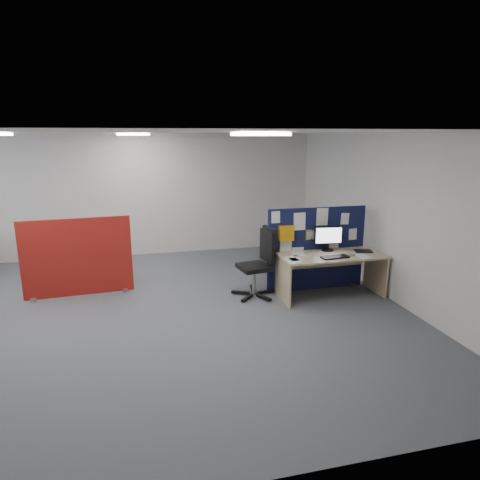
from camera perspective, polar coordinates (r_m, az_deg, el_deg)
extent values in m
plane|color=#515459|center=(6.76, -16.95, -9.99)|extent=(9.00, 9.00, 0.00)
cube|color=white|center=(6.21, -18.74, 13.51)|extent=(9.00, 7.00, 0.02)
cube|color=silver|center=(9.79, -16.58, 5.59)|extent=(9.00, 0.02, 2.70)
cube|color=silver|center=(3.03, -21.83, -12.87)|extent=(9.00, 0.02, 2.70)
cube|color=silver|center=(7.51, 18.91, 3.04)|extent=(0.02, 7.00, 2.70)
cube|color=white|center=(5.41, 2.65, 13.93)|extent=(0.60, 0.60, 0.04)
cube|color=white|center=(8.69, -14.07, 13.51)|extent=(0.60, 0.60, 0.04)
cube|color=#101B3B|center=(7.56, 10.11, -1.18)|extent=(1.77, 0.06, 1.46)
cube|color=#98979C|center=(7.52, 4.73, -6.77)|extent=(0.08, 0.30, 0.04)
cube|color=#98979C|center=(8.08, 14.69, -5.69)|extent=(0.08, 0.30, 0.04)
cube|color=white|center=(7.12, 4.79, 3.05)|extent=(0.15, 0.01, 0.20)
cube|color=white|center=(7.28, 7.95, 2.46)|extent=(0.21, 0.01, 0.30)
cube|color=white|center=(7.43, 10.91, 3.07)|extent=(0.21, 0.01, 0.30)
cube|color=white|center=(7.63, 13.81, 2.77)|extent=(0.15, 0.01, 0.20)
cube|color=white|center=(7.28, 6.14, -0.48)|extent=(0.21, 0.01, 0.30)
cube|color=white|center=(7.62, 12.27, -0.23)|extent=(0.21, 0.01, 0.30)
cube|color=white|center=(7.76, 14.80, 0.75)|extent=(0.15, 0.01, 0.20)
cube|color=white|center=(7.52, 9.22, -2.57)|extent=(0.21, 0.01, 0.30)
cube|color=white|center=(7.41, 7.67, -2.09)|extent=(0.21, 0.01, 0.30)
cube|color=gold|center=(7.42, 9.61, 0.72)|extent=(0.24, 0.01, 0.18)
cube|color=orange|center=(7.19, 6.18, 0.89)|extent=(0.25, 0.10, 0.25)
cube|color=tan|center=(7.25, 12.10, -2.02)|extent=(1.75, 0.78, 0.03)
cube|color=tan|center=(7.05, 5.72, -5.37)|extent=(0.03, 0.72, 0.70)
cube|color=tan|center=(7.76, 17.62, -4.15)|extent=(0.03, 0.72, 0.70)
cube|color=tan|center=(7.61, 10.87, -2.50)|extent=(1.58, 0.02, 0.30)
cylinder|color=black|center=(7.48, 11.58, -1.32)|extent=(0.20, 0.20, 0.02)
cube|color=black|center=(7.46, 11.60, -0.87)|extent=(0.04, 0.03, 0.10)
cube|color=black|center=(7.42, 11.68, 0.63)|extent=(0.48, 0.09, 0.30)
cube|color=white|center=(7.40, 11.74, 0.60)|extent=(0.44, 0.06, 0.26)
cube|color=black|center=(7.07, 12.54, -2.22)|extent=(0.46, 0.21, 0.02)
cube|color=#98979C|center=(7.24, 14.68, -1.97)|extent=(0.10, 0.06, 0.03)
cube|color=black|center=(7.57, 16.12, -1.42)|extent=(0.32, 0.28, 0.01)
cube|color=maroon|center=(7.67, -20.85, -2.17)|extent=(1.77, 0.18, 1.33)
cube|color=#98979C|center=(7.98, -25.73, -6.90)|extent=(0.08, 0.30, 0.04)
cube|color=#98979C|center=(7.80, -15.04, -6.44)|extent=(0.08, 0.30, 0.04)
cube|color=black|center=(7.41, 3.53, -6.88)|extent=(0.32, 0.10, 0.04)
cube|color=black|center=(7.53, 1.66, -6.51)|extent=(0.10, 0.32, 0.04)
cube|color=black|center=(7.35, 0.07, -7.00)|extent=(0.31, 0.19, 0.04)
cube|color=black|center=(7.12, 0.96, -7.73)|extent=(0.26, 0.27, 0.04)
cube|color=black|center=(7.15, 3.18, -7.64)|extent=(0.19, 0.31, 0.04)
cylinder|color=#98979C|center=(7.23, 1.89, -5.49)|extent=(0.06, 0.06, 0.45)
cube|color=black|center=(7.16, 1.91, -3.64)|extent=(0.56, 0.56, 0.07)
cube|color=black|center=(7.16, 3.63, -0.80)|extent=(0.13, 0.45, 0.53)
cube|color=black|center=(7.14, 3.95, 0.47)|extent=(0.13, 0.41, 0.32)
cube|color=white|center=(6.94, 7.26, -2.41)|extent=(0.25, 0.33, 0.00)
cube|color=white|center=(7.20, 7.76, -1.83)|extent=(0.24, 0.32, 0.00)
cube|color=white|center=(7.26, 16.04, -2.11)|extent=(0.25, 0.32, 0.00)
cube|color=white|center=(6.80, 7.10, -2.75)|extent=(0.22, 0.31, 0.00)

